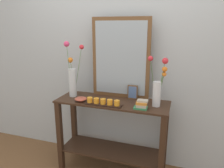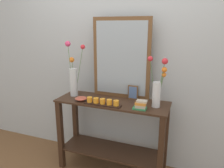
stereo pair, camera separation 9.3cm
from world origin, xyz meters
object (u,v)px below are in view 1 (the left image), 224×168
candle_tray (103,102)px  book_stack (141,105)px  picture_frame_small (133,92)px  console_table (112,129)px  vase_right (158,87)px  mirror_leaning (120,58)px  decorative_bowl (81,99)px  tall_vase_left (72,76)px

candle_tray → book_stack: book_stack is taller
picture_frame_small → book_stack: picture_frame_small is taller
console_table → vase_right: size_ratio=2.42×
mirror_leaning → vase_right: mirror_leaning is taller
vase_right → decorative_bowl: 0.82m
console_table → mirror_leaning: 0.79m
vase_right → mirror_leaning: bearing=158.5°
vase_right → picture_frame_small: size_ratio=3.22×
mirror_leaning → decorative_bowl: (-0.36, -0.28, -0.42)m
vase_right → console_table: bearing=-179.5°
console_table → mirror_leaning: bearing=77.6°
vase_right → candle_tray: vase_right is taller
tall_vase_left → mirror_leaning: bearing=15.0°
picture_frame_small → decorative_bowl: size_ratio=1.18×
console_table → decorative_bowl: (-0.32, -0.11, 0.36)m
vase_right → candle_tray: 0.57m
book_stack → console_table: bearing=161.0°
mirror_leaning → candle_tray: mirror_leaning is taller
mirror_leaning → vase_right: (0.44, -0.17, -0.24)m
mirror_leaning → tall_vase_left: 0.58m
console_table → mirror_leaning: size_ratio=1.39×
vase_right → candle_tray: bearing=-164.4°
console_table → candle_tray: (-0.05, -0.14, 0.36)m
mirror_leaning → picture_frame_small: size_ratio=5.63×
console_table → tall_vase_left: (-0.49, 0.04, 0.56)m
picture_frame_small → mirror_leaning: bearing=166.3°
mirror_leaning → candle_tray: (-0.09, -0.32, -0.41)m
mirror_leaning → picture_frame_small: bearing=-13.7°
candle_tray → picture_frame_small: size_ratio=2.51×
candle_tray → console_table: bearing=71.2°
mirror_leaning → decorative_bowl: 0.62m
console_table → book_stack: (0.34, -0.12, 0.37)m
vase_right → book_stack: bearing=-137.8°
mirror_leaning → tall_vase_left: mirror_leaning is taller
mirror_leaning → book_stack: 0.58m
tall_vase_left → book_stack: tall_vase_left is taller
decorative_bowl → vase_right: bearing=8.0°
vase_right → picture_frame_small: vase_right is taller
console_table → picture_frame_small: size_ratio=7.80×
tall_vase_left → decorative_bowl: 0.30m
decorative_bowl → picture_frame_small: bearing=25.8°
console_table → tall_vase_left: 0.75m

